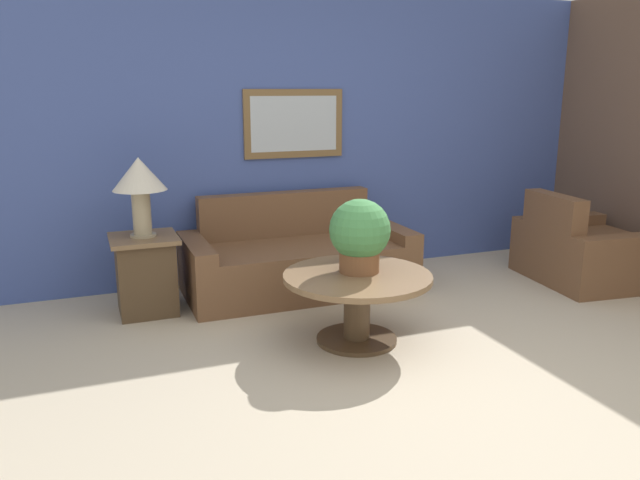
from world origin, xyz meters
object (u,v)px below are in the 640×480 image
(armchair, at_px, (584,252))
(side_table, at_px, (146,274))
(couch_main, at_px, (297,260))
(table_lamp, at_px, (139,180))
(potted_plant_on_table, at_px, (360,234))
(coffee_table, at_px, (357,293))

(armchair, distance_m, side_table, 3.87)
(couch_main, xyz_separation_m, table_lamp, (-1.29, -0.11, 0.78))
(potted_plant_on_table, bearing_deg, coffee_table, -125.78)
(table_lamp, xyz_separation_m, potted_plant_on_table, (1.33, -1.09, -0.29))
(couch_main, xyz_separation_m, side_table, (-1.29, -0.11, 0.05))
(couch_main, xyz_separation_m, coffee_table, (0.01, -1.24, 0.09))
(table_lamp, relative_size, potted_plant_on_table, 1.20)
(couch_main, distance_m, potted_plant_on_table, 1.29)
(side_table, bearing_deg, potted_plant_on_table, -39.28)
(armchair, bearing_deg, potted_plant_on_table, 107.16)
(armchair, height_order, coffee_table, armchair)
(armchair, relative_size, side_table, 1.88)
(coffee_table, bearing_deg, couch_main, 90.30)
(armchair, xyz_separation_m, side_table, (-3.82, 0.59, 0.05))
(table_lamp, distance_m, potted_plant_on_table, 1.74)
(couch_main, relative_size, armchair, 1.68)
(couch_main, xyz_separation_m, potted_plant_on_table, (0.04, -1.19, 0.49))
(coffee_table, distance_m, side_table, 1.72)
(side_table, xyz_separation_m, potted_plant_on_table, (1.33, -1.09, 0.45))
(coffee_table, bearing_deg, armchair, 12.10)
(couch_main, height_order, coffee_table, couch_main)
(armchair, bearing_deg, side_table, 87.14)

